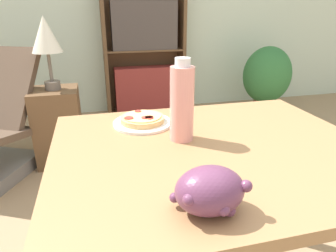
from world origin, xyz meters
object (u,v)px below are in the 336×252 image
bookshelf (145,56)px  table_lamp (46,38)px  side_table (59,126)px  pizza_on_plate (142,121)px  drink_bottle (182,103)px  grape_bunch (210,191)px  potted_plant_floor (267,77)px

bookshelf → table_lamp: bookshelf is taller
bookshelf → side_table: bookshelf is taller
pizza_on_plate → drink_bottle: bearing=-58.1°
pizza_on_plate → side_table: size_ratio=0.38×
table_lamp → drink_bottle: bearing=-68.1°
pizza_on_plate → grape_bunch: grape_bunch is taller
table_lamp → bookshelf: bearing=50.1°
bookshelf → side_table: 1.40m
grape_bunch → potted_plant_floor: size_ratio=0.21×
grape_bunch → side_table: grape_bunch is taller
drink_bottle → side_table: bearing=111.9°
drink_bottle → potted_plant_floor: 2.64m
bookshelf → table_lamp: size_ratio=2.76×
grape_bunch → potted_plant_floor: (1.66, 2.43, -0.36)m
pizza_on_plate → drink_bottle: size_ratio=0.82×
grape_bunch → table_lamp: (-0.52, 1.79, 0.16)m
pizza_on_plate → potted_plant_floor: size_ratio=0.29×
grape_bunch → table_lamp: 1.87m
drink_bottle → table_lamp: table_lamp is taller
pizza_on_plate → table_lamp: (-0.46, 1.24, 0.20)m
pizza_on_plate → bookshelf: bookshelf is taller
side_table → table_lamp: size_ratio=1.13×
pizza_on_plate → table_lamp: bearing=110.4°
pizza_on_plate → side_table: pizza_on_plate is taller
grape_bunch → side_table: 1.93m
pizza_on_plate → table_lamp: size_ratio=0.43×
drink_bottle → bookshelf: bookshelf is taller
bookshelf → potted_plant_floor: size_ratio=1.87×
pizza_on_plate → potted_plant_floor: 2.56m
bookshelf → side_table: size_ratio=2.43×
grape_bunch → drink_bottle: drink_bottle is taller
potted_plant_floor → pizza_on_plate: bearing=-132.3°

